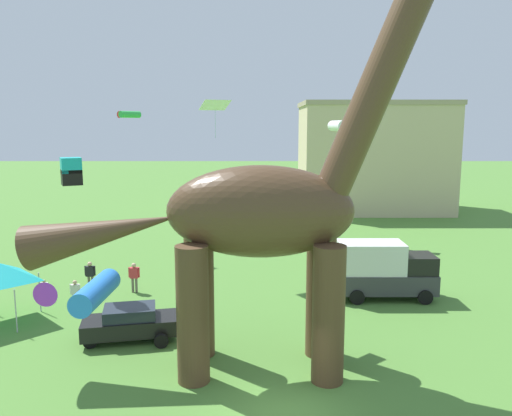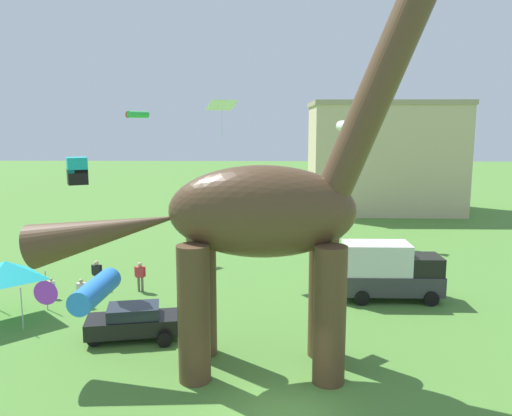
{
  "view_description": "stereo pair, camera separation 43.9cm",
  "coord_description": "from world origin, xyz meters",
  "px_view_note": "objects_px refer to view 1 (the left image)",
  "views": [
    {
      "loc": [
        -0.91,
        -15.96,
        9.66
      ],
      "look_at": [
        -1.01,
        4.74,
        6.28
      ],
      "focal_mm": 36.17,
      "sensor_mm": 36.0,
      "label": 1
    },
    {
      "loc": [
        -0.47,
        -15.96,
        9.66
      ],
      "look_at": [
        -1.01,
        4.74,
        6.28
      ],
      "focal_mm": 36.17,
      "sensor_mm": 36.0,
      "label": 2
    }
  ],
  "objects_px": {
    "person_photographer": "(93,273)",
    "kite_apex": "(131,114)",
    "kite_near_low": "(345,126)",
    "dinosaur_sculpture": "(261,211)",
    "person_near_flyer": "(47,287)",
    "parked_sedan_left": "(133,322)",
    "parked_box_truck": "(385,270)",
    "kite_far_right": "(281,190)",
    "kite_mid_left": "(74,171)",
    "kite_trailing": "(88,291)",
    "kite_mid_right": "(218,105)",
    "person_strolling_adult": "(137,275)",
    "person_watching_child": "(78,291)",
    "festival_canopy_tent": "(2,271)"
  },
  "relations": [
    {
      "from": "person_photographer",
      "to": "dinosaur_sculpture",
      "type": "bearing_deg",
      "value": -109.65
    },
    {
      "from": "person_strolling_adult",
      "to": "kite_far_right",
      "type": "height_order",
      "value": "kite_far_right"
    },
    {
      "from": "kite_apex",
      "to": "person_photographer",
      "type": "bearing_deg",
      "value": -92.77
    },
    {
      "from": "person_near_flyer",
      "to": "kite_near_low",
      "type": "relative_size",
      "value": 0.37
    },
    {
      "from": "kite_mid_left",
      "to": "person_near_flyer",
      "type": "bearing_deg",
      "value": 136.92
    },
    {
      "from": "kite_trailing",
      "to": "dinosaur_sculpture",
      "type": "bearing_deg",
      "value": 39.19
    },
    {
      "from": "kite_mid_left",
      "to": "kite_apex",
      "type": "relative_size",
      "value": 0.73
    },
    {
      "from": "person_strolling_adult",
      "to": "kite_mid_left",
      "type": "distance_m",
      "value": 7.69
    },
    {
      "from": "parked_sedan_left",
      "to": "kite_far_right",
      "type": "distance_m",
      "value": 8.99
    },
    {
      "from": "kite_near_low",
      "to": "dinosaur_sculpture",
      "type": "bearing_deg",
      "value": -107.07
    },
    {
      "from": "dinosaur_sculpture",
      "to": "person_photographer",
      "type": "height_order",
      "value": "dinosaur_sculpture"
    },
    {
      "from": "kite_mid_left",
      "to": "kite_mid_right",
      "type": "height_order",
      "value": "kite_mid_right"
    },
    {
      "from": "kite_mid_left",
      "to": "festival_canopy_tent",
      "type": "bearing_deg",
      "value": -171.34
    },
    {
      "from": "parked_sedan_left",
      "to": "kite_near_low",
      "type": "xyz_separation_m",
      "value": [
        12.57,
        19.49,
        8.71
      ]
    },
    {
      "from": "person_watching_child",
      "to": "kite_mid_right",
      "type": "height_order",
      "value": "kite_mid_right"
    },
    {
      "from": "person_near_flyer",
      "to": "kite_apex",
      "type": "relative_size",
      "value": 0.65
    },
    {
      "from": "person_photographer",
      "to": "kite_apex",
      "type": "bearing_deg",
      "value": 22.27
    },
    {
      "from": "dinosaur_sculpture",
      "to": "parked_box_truck",
      "type": "height_order",
      "value": "dinosaur_sculpture"
    },
    {
      "from": "person_strolling_adult",
      "to": "kite_near_low",
      "type": "distance_m",
      "value": 20.76
    },
    {
      "from": "parked_sedan_left",
      "to": "person_near_flyer",
      "type": "height_order",
      "value": "parked_sedan_left"
    },
    {
      "from": "dinosaur_sculpture",
      "to": "kite_near_low",
      "type": "height_order",
      "value": "dinosaur_sculpture"
    },
    {
      "from": "kite_trailing",
      "to": "kite_mid_left",
      "type": "bearing_deg",
      "value": 111.0
    },
    {
      "from": "dinosaur_sculpture",
      "to": "kite_mid_left",
      "type": "height_order",
      "value": "dinosaur_sculpture"
    },
    {
      "from": "person_photographer",
      "to": "festival_canopy_tent",
      "type": "bearing_deg",
      "value": 175.02
    },
    {
      "from": "person_near_flyer",
      "to": "kite_far_right",
      "type": "bearing_deg",
      "value": -49.52
    },
    {
      "from": "person_near_flyer",
      "to": "parked_sedan_left",
      "type": "bearing_deg",
      "value": -72.1
    },
    {
      "from": "kite_apex",
      "to": "kite_far_right",
      "type": "bearing_deg",
      "value": -55.27
    },
    {
      "from": "person_near_flyer",
      "to": "kite_mid_right",
      "type": "distance_m",
      "value": 14.7
    },
    {
      "from": "kite_trailing",
      "to": "kite_near_low",
      "type": "relative_size",
      "value": 0.84
    },
    {
      "from": "kite_apex",
      "to": "parked_sedan_left",
      "type": "bearing_deg",
      "value": -77.2
    },
    {
      "from": "festival_canopy_tent",
      "to": "kite_far_right",
      "type": "bearing_deg",
      "value": -4.95
    },
    {
      "from": "person_watching_child",
      "to": "festival_canopy_tent",
      "type": "xyz_separation_m",
      "value": [
        -2.96,
        -1.99,
        1.64
      ]
    },
    {
      "from": "person_near_flyer",
      "to": "kite_trailing",
      "type": "bearing_deg",
      "value": -92.73
    },
    {
      "from": "kite_far_right",
      "to": "kite_apex",
      "type": "bearing_deg",
      "value": 124.73
    },
    {
      "from": "kite_far_right",
      "to": "kite_mid_left",
      "type": "xyz_separation_m",
      "value": [
        -9.96,
        1.73,
        0.71
      ]
    },
    {
      "from": "kite_mid_right",
      "to": "kite_near_low",
      "type": "bearing_deg",
      "value": 42.65
    },
    {
      "from": "parked_sedan_left",
      "to": "person_watching_child",
      "type": "bearing_deg",
      "value": 122.13
    },
    {
      "from": "parked_box_truck",
      "to": "kite_far_right",
      "type": "bearing_deg",
      "value": -141.74
    },
    {
      "from": "person_near_flyer",
      "to": "festival_canopy_tent",
      "type": "height_order",
      "value": "festival_canopy_tent"
    },
    {
      "from": "person_strolling_adult",
      "to": "kite_mid_right",
      "type": "distance_m",
      "value": 11.51
    },
    {
      "from": "person_near_flyer",
      "to": "festival_canopy_tent",
      "type": "xyz_separation_m",
      "value": [
        -0.82,
        -3.18,
        1.84
      ]
    },
    {
      "from": "kite_mid_right",
      "to": "kite_near_low",
      "type": "height_order",
      "value": "kite_mid_right"
    },
    {
      "from": "kite_trailing",
      "to": "festival_canopy_tent",
      "type": "bearing_deg",
      "value": 128.84
    },
    {
      "from": "kite_mid_left",
      "to": "kite_apex",
      "type": "distance_m",
      "value": 13.51
    },
    {
      "from": "dinosaur_sculpture",
      "to": "kite_mid_left",
      "type": "xyz_separation_m",
      "value": [
        -9.01,
        5.36,
        1.06
      ]
    },
    {
      "from": "parked_box_truck",
      "to": "kite_trailing",
      "type": "distance_m",
      "value": 17.84
    },
    {
      "from": "kite_trailing",
      "to": "parked_box_truck",
      "type": "bearing_deg",
      "value": 45.88
    },
    {
      "from": "parked_box_truck",
      "to": "kite_far_right",
      "type": "relative_size",
      "value": 4.94
    },
    {
      "from": "parked_sedan_left",
      "to": "person_watching_child",
      "type": "xyz_separation_m",
      "value": [
        -3.91,
        4.14,
        0.1
      ]
    },
    {
      "from": "parked_box_truck",
      "to": "kite_apex",
      "type": "height_order",
      "value": "kite_apex"
    }
  ]
}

